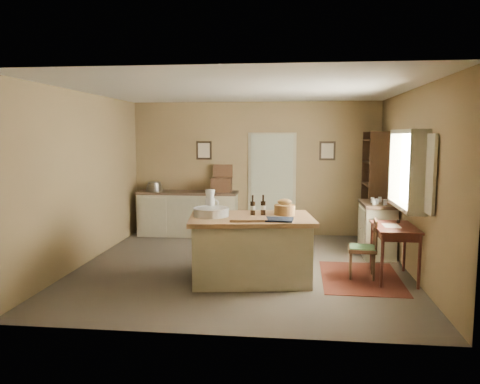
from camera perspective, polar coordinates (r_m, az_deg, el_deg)
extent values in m
plane|color=brown|center=(7.33, 0.22, -9.13)|extent=(5.00, 5.00, 0.00)
cube|color=olive|center=(9.56, 1.83, 2.86)|extent=(5.00, 0.10, 2.70)
cube|color=olive|center=(4.62, -3.11, -1.52)|extent=(5.00, 0.10, 2.70)
cube|color=olive|center=(7.75, -18.49, 1.56)|extent=(0.10, 5.00, 2.70)
cube|color=olive|center=(7.25, 20.28, 1.13)|extent=(0.10, 5.00, 2.70)
plane|color=silver|center=(7.08, 0.23, 12.38)|extent=(5.00, 5.00, 0.00)
cube|color=#B4BAA0|center=(9.53, 3.91, 1.05)|extent=(0.97, 0.06, 2.11)
cube|color=black|center=(9.66, -4.42, 5.08)|extent=(0.32, 0.02, 0.38)
cube|color=beige|center=(9.65, -4.43, 5.08)|extent=(0.24, 0.01, 0.30)
cube|color=black|center=(9.51, 10.60, 4.96)|extent=(0.32, 0.02, 0.38)
cube|color=beige|center=(9.50, 10.61, 4.95)|extent=(0.24, 0.01, 0.30)
cube|color=#B9B294|center=(7.06, 19.57, -1.67)|extent=(0.25, 1.32, 0.06)
cube|color=#B9B294|center=(6.99, 19.92, 6.95)|extent=(0.25, 1.32, 0.06)
cube|color=white|center=(7.04, 20.70, 2.59)|extent=(0.01, 1.20, 1.00)
cube|color=#B9B294|center=(6.24, 22.23, 2.02)|extent=(0.04, 0.35, 1.00)
cube|color=#B9B294|center=(7.83, 18.98, 3.05)|extent=(0.04, 0.35, 1.00)
cube|color=#B9B294|center=(6.58, 1.35, -7.17)|extent=(1.69, 1.19, 0.85)
cube|color=#A17948|center=(6.48, 1.36, -3.27)|extent=(1.83, 1.32, 0.06)
cylinder|color=white|center=(6.51, -3.52, -2.48)|extent=(0.49, 0.49, 0.11)
cube|color=#A17948|center=(6.22, 0.99, -3.28)|extent=(0.53, 0.41, 0.03)
cube|color=black|center=(6.20, 4.65, -3.36)|extent=(0.42, 0.34, 0.02)
cylinder|color=brown|center=(6.65, 5.45, -2.17)|extent=(0.30, 0.30, 0.14)
cylinder|color=black|center=(6.53, 1.57, -1.64)|extent=(0.07, 0.07, 0.29)
cylinder|color=black|center=(6.57, 2.83, -1.60)|extent=(0.07, 0.07, 0.29)
cube|color=#B9B294|center=(9.57, -6.35, -2.75)|extent=(1.98, 0.54, 0.85)
cube|color=#332319|center=(9.51, -6.39, -0.08)|extent=(2.02, 0.57, 0.05)
cube|color=#432919|center=(9.36, -2.26, 0.87)|extent=(0.40, 0.30, 0.28)
cylinder|color=#59544F|center=(9.67, -10.40, 0.65)|extent=(0.34, 0.34, 0.18)
cube|color=#41170D|center=(7.01, 14.48, -10.07)|extent=(1.13, 1.62, 0.01)
cube|color=#3C1813|center=(6.91, 18.37, -4.08)|extent=(0.56, 0.91, 0.03)
cube|color=#3C1813|center=(6.93, 18.35, -4.65)|extent=(0.50, 0.85, 0.10)
cube|color=silver|center=(6.90, 17.97, -3.93)|extent=(0.22, 0.30, 0.01)
cylinder|color=black|center=(7.17, 18.75, -3.38)|extent=(0.05, 0.05, 0.05)
cylinder|color=#3C1813|center=(6.55, 16.93, -8.12)|extent=(0.04, 0.04, 0.72)
cylinder|color=#3C1813|center=(6.66, 21.02, -8.05)|extent=(0.04, 0.04, 0.72)
cylinder|color=#3C1813|center=(7.35, 15.75, -6.45)|extent=(0.04, 0.04, 0.72)
cylinder|color=#3C1813|center=(7.44, 19.40, -6.42)|extent=(0.04, 0.04, 0.72)
cube|color=#B9B294|center=(8.29, 16.34, -4.51)|extent=(0.50, 0.90, 0.85)
cube|color=#332319|center=(8.21, 16.45, -1.43)|extent=(0.53, 0.94, 0.05)
cylinder|color=silver|center=(8.06, 16.42, -1.07)|extent=(0.22, 0.22, 0.09)
cube|color=black|center=(8.75, 16.57, 0.20)|extent=(0.36, 0.04, 2.09)
cube|color=black|center=(9.63, 15.64, 0.83)|extent=(0.36, 0.04, 2.09)
cube|color=black|center=(9.22, 17.11, 0.52)|extent=(0.02, 0.94, 2.09)
cube|color=black|center=(9.35, 15.88, -5.54)|extent=(0.36, 0.90, 0.03)
cube|color=black|center=(9.25, 15.98, -2.37)|extent=(0.36, 0.90, 0.03)
cube|color=black|center=(9.18, 16.09, 0.86)|extent=(0.36, 0.90, 0.03)
cube|color=black|center=(9.15, 16.18, 3.47)|extent=(0.36, 0.90, 0.03)
cube|color=black|center=(9.14, 16.27, 6.09)|extent=(0.36, 0.90, 0.03)
cylinder|color=white|center=(9.18, 16.11, 1.23)|extent=(0.12, 0.12, 0.11)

